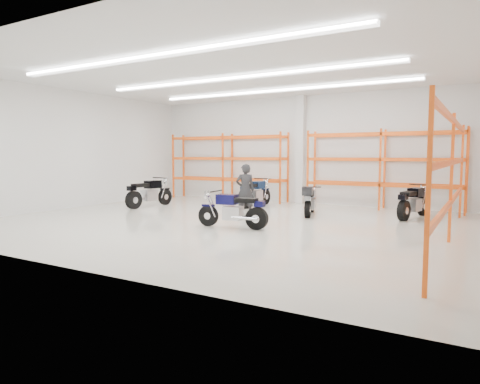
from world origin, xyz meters
The scene contains 12 objects.
ground centered at (0.00, 0.00, 0.00)m, with size 14.00×14.00×0.00m, color silver.
room_shell centered at (0.00, 0.03, 3.28)m, with size 14.02×12.02×4.51m.
motorcycle_main centered at (0.75, -0.85, 0.49)m, with size 2.11×0.70×1.04m.
motorcycle_back_a centered at (-4.67, 1.59, 0.53)m, with size 0.77×2.32×1.14m.
motorcycle_back_b centered at (-1.10, 3.78, 0.52)m, with size 0.74×2.24×1.10m.
motorcycle_back_c centered at (1.68, 2.48, 0.49)m, with size 0.83×1.99×1.03m.
motorcycle_back_d centered at (4.76, 3.57, 0.50)m, with size 0.88×2.17×1.08m.
standing_man centered at (-0.23, 1.47, 0.87)m, with size 0.64×0.42×1.74m, color black.
structural_column centered at (0.00, 5.82, 2.25)m, with size 0.32×0.32×4.50m, color white.
pallet_racking_back_left centered at (-3.40, 5.48, 1.79)m, with size 5.67×0.87×3.00m.
pallet_racking_back_right centered at (3.40, 5.48, 1.79)m, with size 5.67×0.87×3.00m.
pallet_racking_side centered at (6.48, 0.00, 1.81)m, with size 0.87×9.07×3.00m.
Camera 1 is at (6.77, -11.01, 2.05)m, focal length 32.00 mm.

